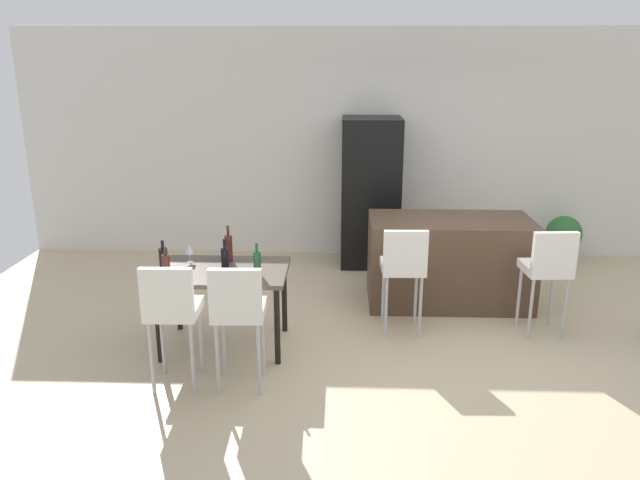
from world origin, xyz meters
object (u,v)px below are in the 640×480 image
dining_chair_far (238,308)px  wine_bottle_right (225,259)px  potted_plant (564,236)px  bar_chair_left (404,264)px  wine_bottle_near (229,248)px  kitchen_island (449,261)px  wine_bottle_corner (166,268)px  dining_table (223,278)px  wine_bottle_inner (257,263)px  refrigerator (370,192)px  wine_glass_left (189,249)px  dining_chair_near (172,307)px  wine_bottle_far (163,259)px  bar_chair_middle (548,266)px

dining_chair_far → wine_bottle_right: size_ratio=3.66×
dining_chair_far → potted_plant: bearing=41.5°
bar_chair_left → wine_bottle_near: (-1.61, -0.10, 0.17)m
kitchen_island → wine_bottle_corner: bearing=-150.7°
dining_table → wine_bottle_inner: (0.33, -0.13, 0.19)m
dining_table → wine_bottle_corner: 0.56m
dining_table → kitchen_island: bearing=27.4°
wine_bottle_corner → kitchen_island: bearing=29.3°
refrigerator → potted_plant: (2.43, -0.01, -0.54)m
dining_table → wine_glass_left: bearing=151.4°
dining_chair_near → wine_bottle_right: size_ratio=3.66×
wine_bottle_far → potted_plant: (4.35, 2.45, -0.47)m
wine_glass_left → wine_bottle_right: bearing=-29.9°
dining_chair_far → wine_glass_left: size_ratio=6.03×
bar_chair_left → dining_chair_far: (-1.37, -1.08, 0.00)m
potted_plant → dining_table: bearing=-147.9°
dining_chair_near → wine_bottle_inner: bearing=46.6°
bar_chair_left → dining_chair_far: bearing=-141.7°
dining_table → dining_chair_near: 0.80m
wine_bottle_inner → wine_bottle_corner: 0.76m
dining_chair_near → dining_chair_far: (0.52, 0.00, 0.00)m
bar_chair_middle → bar_chair_left: bearing=-180.0°
dining_chair_far → wine_bottle_far: size_ratio=3.82×
dining_chair_near → wine_bottle_corner: size_ratio=3.46×
wine_glass_left → wine_bottle_near: bearing=7.1°
potted_plant → wine_bottle_inner: bearing=-144.1°
dining_chair_near → wine_bottle_inner: (0.59, 0.62, 0.15)m
dining_chair_far → potted_plant: 4.79m
bar_chair_left → wine_bottle_corner: (-2.04, -0.65, 0.16)m
dining_table → wine_bottle_corner: wine_bottle_corner is taller
potted_plant → dining_chair_near: bearing=-142.3°
dining_table → wine_bottle_inner: wine_bottle_inner is taller
dining_table → dining_chair_far: bearing=-71.0°
wine_glass_left → refrigerator: (1.74, 2.23, 0.06)m
wine_bottle_far → kitchen_island: bearing=23.6°
potted_plant → dining_chair_far: bearing=-138.5°
wine_bottle_inner → wine_bottle_near: (-0.31, 0.36, 0.02)m
wine_bottle_inner → wine_bottle_far: (-0.84, 0.09, -0.00)m
bar_chair_middle → potted_plant: bearing=67.1°
bar_chair_left → wine_bottle_far: (-2.14, -0.37, 0.15)m
bar_chair_middle → dining_chair_far: size_ratio=1.00×
bar_chair_middle → wine_bottle_inner: bearing=-170.0°
bar_chair_middle → wine_bottle_near: bearing=-178.0°
kitchen_island → refrigerator: size_ratio=0.92×
kitchen_island → dining_chair_far: (-1.94, -1.89, 0.24)m
wine_glass_left → wine_bottle_corner: bearing=-98.1°
kitchen_island → potted_plant: (1.64, 1.27, -0.08)m
wine_bottle_right → bar_chair_middle: bearing=6.9°
wine_bottle_corner → potted_plant: 5.07m
wine_glass_left → kitchen_island: bearing=20.7°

